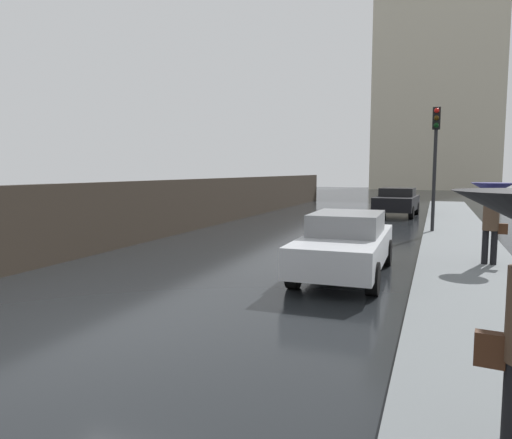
% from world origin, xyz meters
% --- Properties ---
extents(ground, '(120.00, 120.00, 0.00)m').
position_xyz_m(ground, '(0.00, 0.00, 0.00)').
color(ground, black).
extents(sidewalk_strip, '(2.20, 60.00, 0.14)m').
position_xyz_m(sidewalk_strip, '(5.10, 0.00, 0.07)').
color(sidewalk_strip, slate).
rests_on(sidewalk_strip, ground).
extents(car_black_near_kerb, '(2.09, 4.03, 1.40)m').
position_xyz_m(car_black_near_kerb, '(2.53, 19.31, 0.73)').
color(car_black_near_kerb, black).
rests_on(car_black_near_kerb, ground).
extents(car_silver_mid_road, '(1.76, 4.47, 1.36)m').
position_xyz_m(car_silver_mid_road, '(2.58, 4.84, 0.70)').
color(car_silver_mid_road, '#B2B5BA').
rests_on(car_silver_mid_road, ground).
extents(pedestrian_with_umbrella_near, '(0.91, 0.91, 1.86)m').
position_xyz_m(pedestrian_with_umbrella_near, '(5.55, 6.53, 1.59)').
color(pedestrian_with_umbrella_near, black).
rests_on(pedestrian_with_umbrella_near, sidewalk_strip).
extents(traffic_light, '(0.26, 0.39, 4.30)m').
position_xyz_m(traffic_light, '(4.28, 12.39, 3.12)').
color(traffic_light, black).
rests_on(traffic_light, sidewalk_strip).
extents(distant_tower, '(15.08, 11.00, 29.76)m').
position_xyz_m(distant_tower, '(4.13, 58.53, 12.82)').
color(distant_tower, beige).
rests_on(distant_tower, ground).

